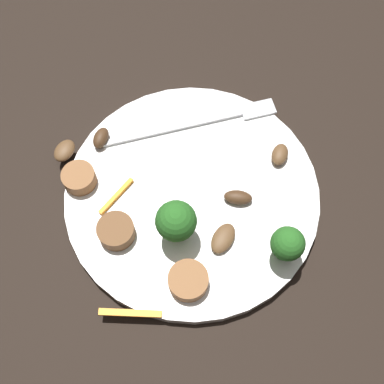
{
  "coord_description": "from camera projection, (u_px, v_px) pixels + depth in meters",
  "views": [
    {
      "loc": [
        -0.08,
        -0.18,
        0.43
      ],
      "look_at": [
        0.0,
        0.0,
        0.01
      ],
      "focal_mm": 45.53,
      "sensor_mm": 36.0,
      "label": 1
    }
  ],
  "objects": [
    {
      "name": "ground_plane",
      "position": [
        192.0,
        197.0,
        0.48
      ],
      "size": [
        1.4,
        1.4,
        0.0
      ],
      "primitive_type": "plane",
      "color": "black"
    },
    {
      "name": "plate",
      "position": [
        192.0,
        195.0,
        0.47
      ],
      "size": [
        0.24,
        0.24,
        0.01
      ],
      "primitive_type": "cylinder",
      "color": "white",
      "rests_on": "ground_plane"
    },
    {
      "name": "fork",
      "position": [
        203.0,
        122.0,
        0.5
      ],
      "size": [
        0.18,
        0.04,
        0.0
      ],
      "rotation": [
        0.0,
        0.0,
        -0.15
      ],
      "color": "silver",
      "rests_on": "plate"
    },
    {
      "name": "broccoli_floret_0",
      "position": [
        176.0,
        222.0,
        0.42
      ],
      "size": [
        0.04,
        0.04,
        0.05
      ],
      "color": "#296420",
      "rests_on": "plate"
    },
    {
      "name": "broccoli_floret_1",
      "position": [
        287.0,
        244.0,
        0.41
      ],
      "size": [
        0.03,
        0.03,
        0.05
      ],
      "color": "#296420",
      "rests_on": "plate"
    },
    {
      "name": "sausage_slice_0",
      "position": [
        116.0,
        231.0,
        0.44
      ],
      "size": [
        0.04,
        0.04,
        0.02
      ],
      "primitive_type": "cylinder",
      "rotation": [
        0.0,
        0.0,
        2.96
      ],
      "color": "brown",
      "rests_on": "plate"
    },
    {
      "name": "sausage_slice_1",
      "position": [
        188.0,
        281.0,
        0.42
      ],
      "size": [
        0.04,
        0.04,
        0.01
      ],
      "primitive_type": "cylinder",
      "rotation": [
        0.0,
        0.0,
        3.11
      ],
      "color": "brown",
      "rests_on": "plate"
    },
    {
      "name": "sausage_slice_2",
      "position": [
        79.0,
        178.0,
        0.46
      ],
      "size": [
        0.04,
        0.04,
        0.02
      ],
      "primitive_type": "cylinder",
      "rotation": [
        0.0,
        0.0,
        2.47
      ],
      "color": "brown",
      "rests_on": "plate"
    },
    {
      "name": "mushroom_0",
      "position": [
        223.0,
        238.0,
        0.44
      ],
      "size": [
        0.04,
        0.03,
        0.01
      ],
      "primitive_type": "ellipsoid",
      "rotation": [
        0.0,
        0.0,
        3.79
      ],
      "color": "brown",
      "rests_on": "plate"
    },
    {
      "name": "mushroom_1",
      "position": [
        238.0,
        197.0,
        0.46
      ],
      "size": [
        0.03,
        0.03,
        0.01
      ],
      "primitive_type": "ellipsoid",
      "rotation": [
        0.0,
        0.0,
        5.76
      ],
      "color": "#422B19",
      "rests_on": "plate"
    },
    {
      "name": "mushroom_2",
      "position": [
        281.0,
        157.0,
        0.47
      ],
      "size": [
        0.03,
        0.03,
        0.01
      ],
      "primitive_type": "ellipsoid",
      "rotation": [
        0.0,
        0.0,
        3.98
      ],
      "color": "brown",
      "rests_on": "plate"
    },
    {
      "name": "mushroom_3",
      "position": [
        64.0,
        151.0,
        0.48
      ],
      "size": [
        0.03,
        0.03,
        0.01
      ],
      "primitive_type": "ellipsoid",
      "rotation": [
        0.0,
        0.0,
        3.86
      ],
      "color": "brown",
      "rests_on": "plate"
    },
    {
      "name": "mushroom_4",
      "position": [
        101.0,
        138.0,
        0.48
      ],
      "size": [
        0.03,
        0.03,
        0.01
      ],
      "primitive_type": "ellipsoid",
      "rotation": [
        0.0,
        0.0,
        4.01
      ],
      "color": "#422B19",
      "rests_on": "plate"
    },
    {
      "name": "pepper_strip_0",
      "position": [
        130.0,
        313.0,
        0.42
      ],
      "size": [
        0.05,
        0.03,
        0.0
      ],
      "primitive_type": "cube",
      "rotation": [
        0.0,
        0.0,
        5.83
      ],
      "color": "orange",
      "rests_on": "plate"
    },
    {
      "name": "pepper_strip_1",
      "position": [
        116.0,
        196.0,
        0.46
      ],
      "size": [
        0.04,
        0.02,
        0.0
      ],
      "primitive_type": "cube",
      "rotation": [
        0.0,
        0.0,
        0.49
      ],
      "color": "orange",
      "rests_on": "plate"
    }
  ]
}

